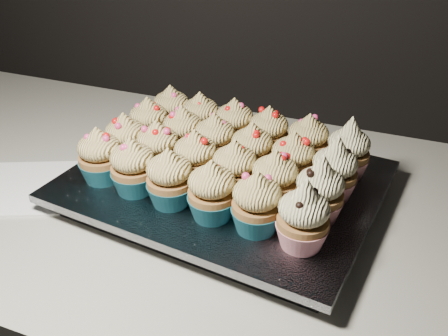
% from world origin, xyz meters
% --- Properties ---
extents(worktop, '(2.44, 0.64, 0.04)m').
position_xyz_m(worktop, '(0.00, 1.70, 0.88)').
color(worktop, beige).
rests_on(worktop, cabinet).
extents(napkin, '(0.20, 0.20, 0.00)m').
position_xyz_m(napkin, '(-0.09, 1.60, 0.90)').
color(napkin, white).
rests_on(napkin, worktop).
extents(baking_tray, '(0.43, 0.35, 0.02)m').
position_xyz_m(baking_tray, '(0.21, 1.70, 0.91)').
color(baking_tray, black).
rests_on(baking_tray, worktop).
extents(foil_lining, '(0.47, 0.39, 0.01)m').
position_xyz_m(foil_lining, '(0.21, 1.70, 0.93)').
color(foil_lining, silver).
rests_on(foil_lining, baking_tray).
extents(cupcake_0, '(0.06, 0.06, 0.08)m').
position_xyz_m(cupcake_0, '(0.05, 1.63, 0.97)').
color(cupcake_0, '#175F6F').
rests_on(cupcake_0, foil_lining).
extents(cupcake_1, '(0.06, 0.06, 0.08)m').
position_xyz_m(cupcake_1, '(0.11, 1.62, 0.97)').
color(cupcake_1, '#175F6F').
rests_on(cupcake_1, foil_lining).
extents(cupcake_2, '(0.06, 0.06, 0.08)m').
position_xyz_m(cupcake_2, '(0.17, 1.61, 0.97)').
color(cupcake_2, '#175F6F').
rests_on(cupcake_2, foil_lining).
extents(cupcake_3, '(0.06, 0.06, 0.08)m').
position_xyz_m(cupcake_3, '(0.23, 1.60, 0.97)').
color(cupcake_3, '#175F6F').
rests_on(cupcake_3, foil_lining).
extents(cupcake_4, '(0.06, 0.06, 0.08)m').
position_xyz_m(cupcake_4, '(0.29, 1.60, 0.97)').
color(cupcake_4, '#175F6F').
rests_on(cupcake_4, foil_lining).
extents(cupcake_5, '(0.06, 0.06, 0.10)m').
position_xyz_m(cupcake_5, '(0.35, 1.59, 0.97)').
color(cupcake_5, red).
rests_on(cupcake_5, foil_lining).
extents(cupcake_6, '(0.06, 0.06, 0.08)m').
position_xyz_m(cupcake_6, '(0.06, 1.68, 0.97)').
color(cupcake_6, '#175F6F').
rests_on(cupcake_6, foil_lining).
extents(cupcake_7, '(0.06, 0.06, 0.08)m').
position_xyz_m(cupcake_7, '(0.11, 1.68, 0.97)').
color(cupcake_7, '#175F6F').
rests_on(cupcake_7, foil_lining).
extents(cupcake_8, '(0.06, 0.06, 0.08)m').
position_xyz_m(cupcake_8, '(0.18, 1.67, 0.97)').
color(cupcake_8, '#175F6F').
rests_on(cupcake_8, foil_lining).
extents(cupcake_9, '(0.06, 0.06, 0.08)m').
position_xyz_m(cupcake_9, '(0.24, 1.66, 0.97)').
color(cupcake_9, '#175F6F').
rests_on(cupcake_9, foil_lining).
extents(cupcake_10, '(0.06, 0.06, 0.08)m').
position_xyz_m(cupcake_10, '(0.29, 1.66, 0.97)').
color(cupcake_10, '#175F6F').
rests_on(cupcake_10, foil_lining).
extents(cupcake_11, '(0.06, 0.06, 0.10)m').
position_xyz_m(cupcake_11, '(0.36, 1.65, 0.97)').
color(cupcake_11, red).
rests_on(cupcake_11, foil_lining).
extents(cupcake_12, '(0.06, 0.06, 0.08)m').
position_xyz_m(cupcake_12, '(0.06, 1.75, 0.97)').
color(cupcake_12, '#175F6F').
rests_on(cupcake_12, foil_lining).
extents(cupcake_13, '(0.06, 0.06, 0.08)m').
position_xyz_m(cupcake_13, '(0.12, 1.74, 0.97)').
color(cupcake_13, '#175F6F').
rests_on(cupcake_13, foil_lining).
extents(cupcake_14, '(0.06, 0.06, 0.08)m').
position_xyz_m(cupcake_14, '(0.18, 1.73, 0.97)').
color(cupcake_14, '#175F6F').
rests_on(cupcake_14, foil_lining).
extents(cupcake_15, '(0.06, 0.06, 0.08)m').
position_xyz_m(cupcake_15, '(0.24, 1.72, 0.97)').
color(cupcake_15, '#175F6F').
rests_on(cupcake_15, foil_lining).
extents(cupcake_16, '(0.06, 0.06, 0.08)m').
position_xyz_m(cupcake_16, '(0.30, 1.72, 0.97)').
color(cupcake_16, '#175F6F').
rests_on(cupcake_16, foil_lining).
extents(cupcake_17, '(0.06, 0.06, 0.10)m').
position_xyz_m(cupcake_17, '(0.36, 1.71, 0.97)').
color(cupcake_17, red).
rests_on(cupcake_17, foil_lining).
extents(cupcake_18, '(0.06, 0.06, 0.08)m').
position_xyz_m(cupcake_18, '(0.07, 1.80, 0.97)').
color(cupcake_18, '#175F6F').
rests_on(cupcake_18, foil_lining).
extents(cupcake_19, '(0.06, 0.06, 0.08)m').
position_xyz_m(cupcake_19, '(0.13, 1.80, 0.97)').
color(cupcake_19, '#175F6F').
rests_on(cupcake_19, foil_lining).
extents(cupcake_20, '(0.06, 0.06, 0.08)m').
position_xyz_m(cupcake_20, '(0.19, 1.79, 0.97)').
color(cupcake_20, '#175F6F').
rests_on(cupcake_20, foil_lining).
extents(cupcake_21, '(0.06, 0.06, 0.08)m').
position_xyz_m(cupcake_21, '(0.25, 1.78, 0.97)').
color(cupcake_21, '#175F6F').
rests_on(cupcake_21, foil_lining).
extents(cupcake_22, '(0.06, 0.06, 0.08)m').
position_xyz_m(cupcake_22, '(0.31, 1.78, 0.97)').
color(cupcake_22, '#175F6F').
rests_on(cupcake_22, foil_lining).
extents(cupcake_23, '(0.06, 0.06, 0.10)m').
position_xyz_m(cupcake_23, '(0.37, 1.77, 0.97)').
color(cupcake_23, red).
rests_on(cupcake_23, foil_lining).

